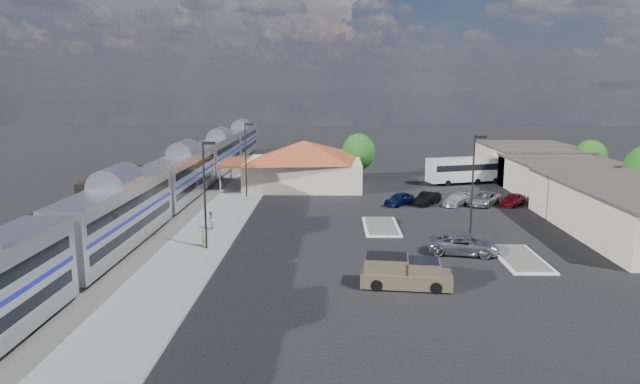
{
  "coord_description": "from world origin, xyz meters",
  "views": [
    {
      "loc": [
        -0.61,
        -51.0,
        13.41
      ],
      "look_at": [
        -1.92,
        5.34,
        2.8
      ],
      "focal_mm": 32.0,
      "sensor_mm": 36.0,
      "label": 1
    }
  ],
  "objects_px": {
    "coach_bus": "(466,169)",
    "pickup_truck": "(406,273)",
    "suv": "(464,245)",
    "station_depot": "(303,164)"
  },
  "relations": [
    {
      "from": "station_depot",
      "to": "pickup_truck",
      "type": "bearing_deg",
      "value": -76.94
    },
    {
      "from": "coach_bus",
      "to": "station_depot",
      "type": "bearing_deg",
      "value": 80.03
    },
    {
      "from": "station_depot",
      "to": "pickup_truck",
      "type": "xyz_separation_m",
      "value": [
        8.88,
        -38.31,
        -2.14
      ]
    },
    {
      "from": "station_depot",
      "to": "pickup_truck",
      "type": "distance_m",
      "value": 39.39
    },
    {
      "from": "suv",
      "to": "coach_bus",
      "type": "relative_size",
      "value": 0.49
    },
    {
      "from": "coach_bus",
      "to": "pickup_truck",
      "type": "bearing_deg",
      "value": 144.54
    },
    {
      "from": "pickup_truck",
      "to": "coach_bus",
      "type": "relative_size",
      "value": 0.54
    },
    {
      "from": "coach_bus",
      "to": "suv",
      "type": "bearing_deg",
      "value": 149.42
    },
    {
      "from": "pickup_truck",
      "to": "suv",
      "type": "bearing_deg",
      "value": -29.84
    },
    {
      "from": "pickup_truck",
      "to": "station_depot",
      "type": "bearing_deg",
      "value": 19.16
    }
  ]
}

